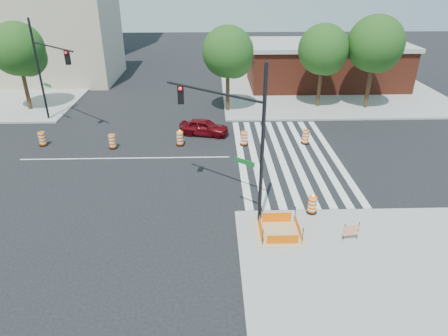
# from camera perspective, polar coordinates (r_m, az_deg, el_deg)

# --- Properties ---
(ground) EXTENTS (120.00, 120.00, 0.00)m
(ground) POSITION_cam_1_polar(r_m,az_deg,el_deg) (27.64, -13.92, 1.37)
(ground) COLOR black
(ground) RESTS_ON ground
(sidewalk_ne) EXTENTS (22.00, 22.00, 0.15)m
(sidewalk_ne) POSITION_cam_1_polar(r_m,az_deg,el_deg) (45.59, 13.99, 11.39)
(sidewalk_ne) COLOR gray
(sidewalk_ne) RESTS_ON ground
(crosswalk_east) EXTENTS (6.75, 13.50, 0.01)m
(crosswalk_east) POSITION_cam_1_polar(r_m,az_deg,el_deg) (27.46, 9.01, 1.69)
(crosswalk_east) COLOR silver
(crosswalk_east) RESTS_ON ground
(lane_centerline) EXTENTS (14.00, 0.12, 0.01)m
(lane_centerline) POSITION_cam_1_polar(r_m,az_deg,el_deg) (27.64, -13.92, 1.38)
(lane_centerline) COLOR silver
(lane_centerline) RESTS_ON ground
(excavation_pit) EXTENTS (2.20, 2.20, 0.90)m
(excavation_pit) POSITION_cam_1_polar(r_m,az_deg,el_deg) (19.33, 7.89, -9.04)
(excavation_pit) COLOR tan
(excavation_pit) RESTS_ON ground
(brick_storefront) EXTENTS (16.50, 8.50, 4.60)m
(brick_storefront) POSITION_cam_1_polar(r_m,az_deg,el_deg) (45.09, 14.31, 14.13)
(brick_storefront) COLOR maroon
(brick_storefront) RESTS_ON ground
(beige_midrise) EXTENTS (14.00, 10.00, 10.00)m
(beige_midrise) POSITION_cam_1_polar(r_m,az_deg,el_deg) (50.22, -23.71, 17.13)
(beige_midrise) COLOR tan
(beige_midrise) RESTS_ON ground
(red_coupe) EXTENTS (3.97, 2.33, 1.27)m
(red_coupe) POSITION_cam_1_polar(r_m,az_deg,el_deg) (30.55, -2.88, 5.88)
(red_coupe) COLOR #5A070E
(red_coupe) RESTS_ON ground
(signal_pole_se) EXTENTS (4.66, 3.83, 7.81)m
(signal_pole_se) POSITION_cam_1_polar(r_m,az_deg,el_deg) (18.89, 1.40, 6.09)
(signal_pole_se) COLOR black
(signal_pole_se) RESTS_ON ground
(signal_pole_nw) EXTENTS (4.45, 4.28, 7.99)m
(signal_pole_nw) POSITION_cam_1_polar(r_m,az_deg,el_deg) (34.30, -23.97, 13.42)
(signal_pole_nw) COLOR black
(signal_pole_nw) RESTS_ON ground
(pit_drum) EXTENTS (0.54, 0.54, 1.07)m
(pit_drum) POSITION_cam_1_polar(r_m,az_deg,el_deg) (20.94, 12.48, -5.21)
(pit_drum) COLOR black
(pit_drum) RESTS_ON ground
(barricade) EXTENTS (0.77, 0.15, 0.91)m
(barricade) POSITION_cam_1_polar(r_m,az_deg,el_deg) (19.41, 17.72, -8.51)
(barricade) COLOR #F95305
(barricade) RESTS_ON ground
(tree_north_b) EXTENTS (4.49, 4.49, 7.64)m
(tree_north_b) POSITION_cam_1_polar(r_m,az_deg,el_deg) (39.16, -27.27, 14.52)
(tree_north_b) COLOR #382314
(tree_north_b) RESTS_ON ground
(tree_north_c) EXTENTS (4.33, 4.33, 7.36)m
(tree_north_c) POSITION_cam_1_polar(r_m,az_deg,el_deg) (34.86, 0.63, 15.87)
(tree_north_c) COLOR #382314
(tree_north_c) RESTS_ON ground
(tree_north_d) EXTENTS (4.34, 4.34, 7.38)m
(tree_north_d) POSITION_cam_1_polar(r_m,az_deg,el_deg) (36.93, 14.03, 15.74)
(tree_north_d) COLOR #382314
(tree_north_d) RESTS_ON ground
(tree_north_e) EXTENTS (4.78, 4.78, 8.13)m
(tree_north_e) POSITION_cam_1_polar(r_m,az_deg,el_deg) (37.75, 20.81, 15.86)
(tree_north_e) COLOR #382314
(tree_north_e) RESTS_ON ground
(median_drum_1) EXTENTS (0.60, 0.60, 1.02)m
(median_drum_1) POSITION_cam_1_polar(r_m,az_deg,el_deg) (31.45, -24.51, 3.76)
(median_drum_1) COLOR black
(median_drum_1) RESTS_ON ground
(median_drum_2) EXTENTS (0.60, 0.60, 1.02)m
(median_drum_2) POSITION_cam_1_polar(r_m,az_deg,el_deg) (29.26, -15.64, 3.61)
(median_drum_2) COLOR black
(median_drum_2) RESTS_ON ground
(median_drum_3) EXTENTS (0.60, 0.60, 1.18)m
(median_drum_3) POSITION_cam_1_polar(r_m,az_deg,el_deg) (28.85, -6.30, 4.16)
(median_drum_3) COLOR black
(median_drum_3) RESTS_ON ground
(median_drum_4) EXTENTS (0.60, 0.60, 1.02)m
(median_drum_4) POSITION_cam_1_polar(r_m,az_deg,el_deg) (28.75, 2.90, 4.19)
(median_drum_4) COLOR black
(median_drum_4) RESTS_ON ground
(median_drum_5) EXTENTS (0.60, 0.60, 1.02)m
(median_drum_5) POSITION_cam_1_polar(r_m,az_deg,el_deg) (29.54, 11.55, 4.30)
(median_drum_5) COLOR black
(median_drum_5) RESTS_ON ground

